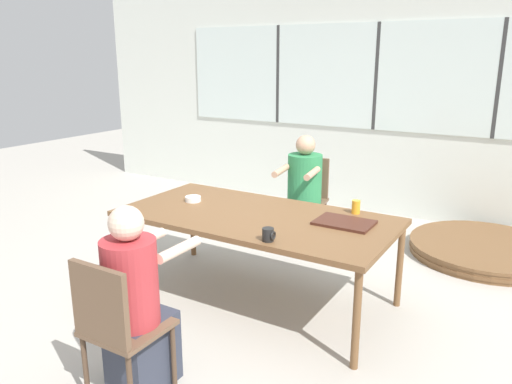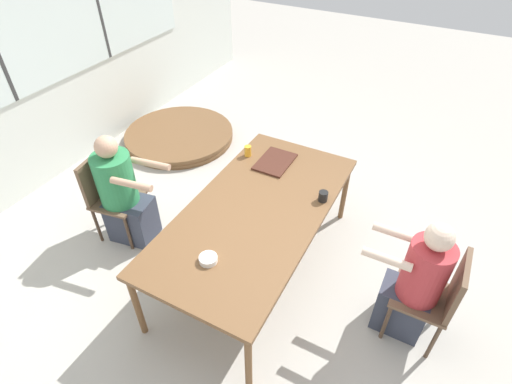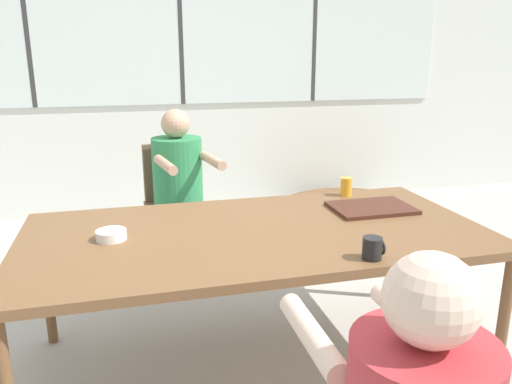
{
  "view_description": "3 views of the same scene",
  "coord_description": "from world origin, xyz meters",
  "px_view_note": "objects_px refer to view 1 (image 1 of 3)",
  "views": [
    {
      "loc": [
        1.87,
        -3.09,
        1.87
      ],
      "look_at": [
        0.0,
        0.0,
        0.88
      ],
      "focal_mm": 35.0,
      "sensor_mm": 36.0,
      "label": 1
    },
    {
      "loc": [
        -2.11,
        -1.12,
        2.86
      ],
      "look_at": [
        0.0,
        0.0,
        0.88
      ],
      "focal_mm": 28.0,
      "sensor_mm": 36.0,
      "label": 2
    },
    {
      "loc": [
        -0.55,
        -2.07,
        1.48
      ],
      "look_at": [
        0.0,
        0.0,
        0.88
      ],
      "focal_mm": 35.0,
      "sensor_mm": 36.0,
      "label": 3
    }
  ],
  "objects_px": {
    "bowl_white_shallow": "(193,199)",
    "person_woman_green_shirt": "(136,309)",
    "coffee_mug": "(268,235)",
    "juice_glass": "(356,207)",
    "chair_for_man_blue_shirt": "(308,192)",
    "chair_for_woman_green_shirt": "(114,321)",
    "folded_table_stack": "(485,249)",
    "person_man_blue_shirt": "(303,198)"
  },
  "relations": [
    {
      "from": "bowl_white_shallow",
      "to": "person_woman_green_shirt",
      "type": "bearing_deg",
      "value": -64.56
    },
    {
      "from": "coffee_mug",
      "to": "juice_glass",
      "type": "xyz_separation_m",
      "value": [
        0.28,
        0.86,
        0.01
      ]
    },
    {
      "from": "coffee_mug",
      "to": "bowl_white_shallow",
      "type": "relative_size",
      "value": 0.68
    },
    {
      "from": "chair_for_man_blue_shirt",
      "to": "chair_for_woman_green_shirt",
      "type": "bearing_deg",
      "value": 85.2
    },
    {
      "from": "person_woman_green_shirt",
      "to": "folded_table_stack",
      "type": "bearing_deg",
      "value": 65.89
    },
    {
      "from": "person_woman_green_shirt",
      "to": "juice_glass",
      "type": "relative_size",
      "value": 10.69
    },
    {
      "from": "chair_for_man_blue_shirt",
      "to": "juice_glass",
      "type": "distance_m",
      "value": 1.36
    },
    {
      "from": "person_woman_green_shirt",
      "to": "bowl_white_shallow",
      "type": "relative_size",
      "value": 8.57
    },
    {
      "from": "juice_glass",
      "to": "person_woman_green_shirt",
      "type": "bearing_deg",
      "value": -110.51
    },
    {
      "from": "folded_table_stack",
      "to": "chair_for_man_blue_shirt",
      "type": "bearing_deg",
      "value": -164.02
    },
    {
      "from": "person_man_blue_shirt",
      "to": "person_woman_green_shirt",
      "type": "bearing_deg",
      "value": 85.19
    },
    {
      "from": "person_woman_green_shirt",
      "to": "coffee_mug",
      "type": "relative_size",
      "value": 12.65
    },
    {
      "from": "chair_for_woman_green_shirt",
      "to": "person_man_blue_shirt",
      "type": "xyz_separation_m",
      "value": [
        -0.21,
        2.72,
        -0.01
      ]
    },
    {
      "from": "coffee_mug",
      "to": "folded_table_stack",
      "type": "bearing_deg",
      "value": 65.26
    },
    {
      "from": "juice_glass",
      "to": "folded_table_stack",
      "type": "bearing_deg",
      "value": 61.68
    },
    {
      "from": "coffee_mug",
      "to": "folded_table_stack",
      "type": "xyz_separation_m",
      "value": [
        1.08,
        2.35,
        -0.69
      ]
    },
    {
      "from": "chair_for_woman_green_shirt",
      "to": "folded_table_stack",
      "type": "bearing_deg",
      "value": 66.94
    },
    {
      "from": "chair_for_woman_green_shirt",
      "to": "juice_glass",
      "type": "bearing_deg",
      "value": 71.3
    },
    {
      "from": "chair_for_man_blue_shirt",
      "to": "bowl_white_shallow",
      "type": "relative_size",
      "value": 6.6
    },
    {
      "from": "coffee_mug",
      "to": "bowl_white_shallow",
      "type": "bearing_deg",
      "value": 154.35
    },
    {
      "from": "person_man_blue_shirt",
      "to": "folded_table_stack",
      "type": "distance_m",
      "value": 1.83
    },
    {
      "from": "chair_for_man_blue_shirt",
      "to": "coffee_mug",
      "type": "distance_m",
      "value": 1.98
    },
    {
      "from": "chair_for_man_blue_shirt",
      "to": "coffee_mug",
      "type": "relative_size",
      "value": 9.73
    },
    {
      "from": "folded_table_stack",
      "to": "coffee_mug",
      "type": "bearing_deg",
      "value": -114.74
    },
    {
      "from": "coffee_mug",
      "to": "juice_glass",
      "type": "distance_m",
      "value": 0.91
    },
    {
      "from": "person_man_blue_shirt",
      "to": "chair_for_man_blue_shirt",
      "type": "bearing_deg",
      "value": -90.0
    },
    {
      "from": "juice_glass",
      "to": "bowl_white_shallow",
      "type": "bearing_deg",
      "value": -163.21
    },
    {
      "from": "chair_for_man_blue_shirt",
      "to": "folded_table_stack",
      "type": "bearing_deg",
      "value": -173.48
    },
    {
      "from": "bowl_white_shallow",
      "to": "juice_glass",
      "type": "bearing_deg",
      "value": 16.79
    },
    {
      "from": "chair_for_woman_green_shirt",
      "to": "folded_table_stack",
      "type": "relative_size",
      "value": 0.61
    },
    {
      "from": "person_woman_green_shirt",
      "to": "coffee_mug",
      "type": "height_order",
      "value": "person_woman_green_shirt"
    },
    {
      "from": "person_man_blue_shirt",
      "to": "juice_glass",
      "type": "height_order",
      "value": "person_man_blue_shirt"
    },
    {
      "from": "bowl_white_shallow",
      "to": "coffee_mug",
      "type": "bearing_deg",
      "value": -25.65
    },
    {
      "from": "person_man_blue_shirt",
      "to": "coffee_mug",
      "type": "relative_size",
      "value": 12.72
    },
    {
      "from": "person_woman_green_shirt",
      "to": "bowl_white_shallow",
      "type": "xyz_separation_m",
      "value": [
        -0.63,
        1.33,
        0.22
      ]
    },
    {
      "from": "chair_for_man_blue_shirt",
      "to": "person_woman_green_shirt",
      "type": "xyz_separation_m",
      "value": [
        0.24,
        -2.72,
        -0.01
      ]
    },
    {
      "from": "chair_for_woman_green_shirt",
      "to": "chair_for_man_blue_shirt",
      "type": "xyz_separation_m",
      "value": [
        -0.24,
        2.89,
        0.0
      ]
    },
    {
      "from": "person_man_blue_shirt",
      "to": "bowl_white_shallow",
      "type": "distance_m",
      "value": 1.32
    },
    {
      "from": "chair_for_man_blue_shirt",
      "to": "person_woman_green_shirt",
      "type": "relative_size",
      "value": 0.77
    },
    {
      "from": "chair_for_man_blue_shirt",
      "to": "person_man_blue_shirt",
      "type": "bearing_deg",
      "value": 90.0
    },
    {
      "from": "bowl_white_shallow",
      "to": "folded_table_stack",
      "type": "distance_m",
      "value": 2.88
    },
    {
      "from": "chair_for_woman_green_shirt",
      "to": "person_man_blue_shirt",
      "type": "distance_m",
      "value": 2.73
    }
  ]
}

